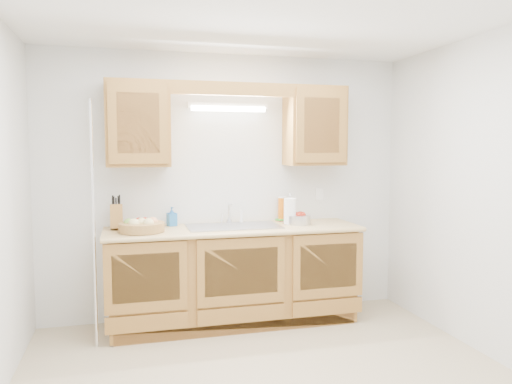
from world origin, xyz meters
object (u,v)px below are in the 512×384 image
object	(u,v)px
fruit_basket	(142,226)
apple_bowl	(298,219)
knife_block	(116,217)
paper_towel	(290,212)

from	to	relation	value
fruit_basket	apple_bowl	xyz separation A→B (m)	(1.44, 0.07, -0.00)
apple_bowl	knife_block	bearing A→B (deg)	175.05
paper_towel	fruit_basket	bearing A→B (deg)	-176.61
fruit_basket	knife_block	size ratio (longest dim) A/B	1.41
paper_towel	apple_bowl	world-z (taller)	paper_towel
knife_block	paper_towel	xyz separation A→B (m)	(1.57, -0.13, 0.01)
apple_bowl	paper_towel	bearing A→B (deg)	173.23
paper_towel	apple_bowl	xyz separation A→B (m)	(0.08, -0.01, -0.07)
knife_block	paper_towel	bearing A→B (deg)	-6.01
knife_block	paper_towel	world-z (taller)	knife_block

